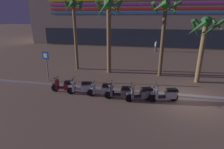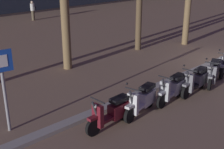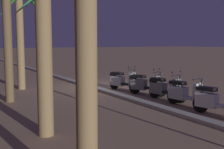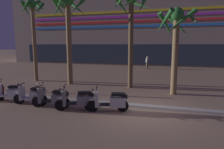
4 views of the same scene
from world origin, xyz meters
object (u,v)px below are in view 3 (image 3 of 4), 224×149
(scooter_grey_far_back, at_px, (164,88))
(palm_tree_by_mall_entrance, at_px, (19,11))
(scooter_silver_mid_rear, at_px, (122,81))
(scooter_silver_lead_nearest, at_px, (184,93))
(scooter_grey_gap_after_mid, at_px, (144,84))
(scooter_white_mid_front, at_px, (215,101))

(scooter_grey_far_back, bearing_deg, palm_tree_by_mall_entrance, 38.00)
(scooter_grey_far_back, bearing_deg, scooter_silver_mid_rear, 5.04)
(scooter_grey_far_back, height_order, scooter_silver_mid_rear, same)
(scooter_silver_lead_nearest, xyz_separation_m, palm_tree_by_mall_entrance, (6.64, 4.10, 3.21))
(scooter_grey_gap_after_mid, bearing_deg, palm_tree_by_mall_entrance, 45.14)
(scooter_silver_mid_rear, distance_m, palm_tree_by_mall_entrance, 5.80)
(scooter_grey_far_back, distance_m, scooter_silver_mid_rear, 2.72)
(palm_tree_by_mall_entrance, bearing_deg, scooter_grey_far_back, -142.00)
(scooter_white_mid_front, bearing_deg, scooter_silver_lead_nearest, -4.14)
(scooter_silver_mid_rear, height_order, palm_tree_by_mall_entrance, palm_tree_by_mall_entrance)
(scooter_white_mid_front, height_order, scooter_grey_gap_after_mid, same)
(scooter_white_mid_front, height_order, palm_tree_by_mall_entrance, palm_tree_by_mall_entrance)
(scooter_white_mid_front, distance_m, scooter_grey_gap_after_mid, 3.91)
(scooter_white_mid_front, xyz_separation_m, scooter_grey_gap_after_mid, (3.91, -0.20, -0.00))
(scooter_grey_gap_after_mid, bearing_deg, scooter_silver_lead_nearest, 177.82)
(scooter_silver_mid_rear, xyz_separation_m, palm_tree_by_mall_entrance, (2.70, 3.99, 3.22))
(scooter_grey_gap_after_mid, xyz_separation_m, scooter_silver_mid_rear, (1.47, 0.21, -0.00))
(scooter_silver_lead_nearest, bearing_deg, palm_tree_by_mall_entrance, 31.72)
(scooter_silver_lead_nearest, xyz_separation_m, scooter_grey_far_back, (1.23, -0.12, -0.01))
(scooter_white_mid_front, xyz_separation_m, scooter_silver_mid_rear, (5.38, 0.01, -0.01))
(scooter_silver_lead_nearest, distance_m, scooter_grey_gap_after_mid, 2.46)
(scooter_silver_lead_nearest, bearing_deg, scooter_grey_far_back, -5.80)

